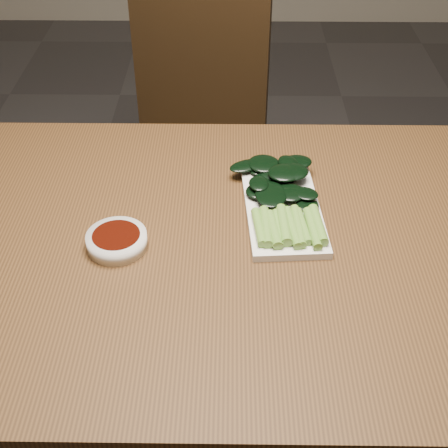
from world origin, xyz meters
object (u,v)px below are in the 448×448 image
at_px(sauce_bowl, 117,240).
at_px(gai_lan, 281,192).
at_px(chair_far, 193,138).
at_px(table, 228,268).
at_px(serving_plate, 283,209).

xyz_separation_m(sauce_bowl, gai_lan, (0.29, 0.13, 0.01)).
distance_m(sauce_bowl, gai_lan, 0.32).
bearing_deg(chair_far, gai_lan, -61.06).
distance_m(chair_far, gai_lan, 0.76).
relative_size(sauce_bowl, gai_lan, 0.36).
height_order(chair_far, gai_lan, chair_far).
height_order(table, serving_plate, serving_plate).
bearing_deg(serving_plate, chair_far, 106.83).
relative_size(chair_far, serving_plate, 3.18).
bearing_deg(gai_lan, serving_plate, -83.58).
bearing_deg(table, sauce_bowl, -172.60).
xyz_separation_m(table, serving_plate, (0.10, 0.08, 0.08)).
bearing_deg(sauce_bowl, gai_lan, 24.34).
height_order(sauce_bowl, serving_plate, sauce_bowl).
bearing_deg(sauce_bowl, serving_plate, 19.47).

